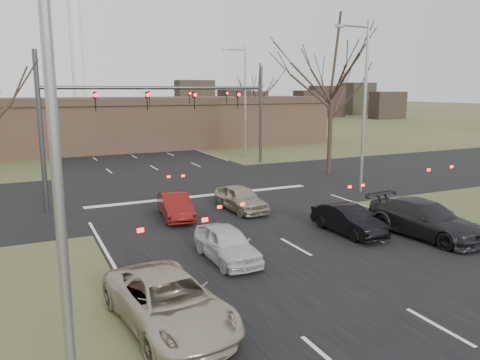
# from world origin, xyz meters

# --- Properties ---
(ground) EXTENTS (360.00, 360.00, 0.00)m
(ground) POSITION_xyz_m (0.00, 0.00, 0.00)
(ground) COLOR #3B4424
(ground) RESTS_ON ground
(road_main) EXTENTS (14.00, 300.00, 0.02)m
(road_main) POSITION_xyz_m (0.00, 60.00, 0.01)
(road_main) COLOR black
(road_main) RESTS_ON ground
(road_cross) EXTENTS (200.00, 14.00, 0.02)m
(road_cross) POSITION_xyz_m (0.00, 15.00, 0.01)
(road_cross) COLOR black
(road_cross) RESTS_ON ground
(building) EXTENTS (42.40, 10.40, 5.30)m
(building) POSITION_xyz_m (2.00, 38.00, 2.67)
(building) COLOR #886349
(building) RESTS_ON ground
(mast_arm_near) EXTENTS (12.12, 0.24, 8.00)m
(mast_arm_near) POSITION_xyz_m (-5.23, 13.00, 5.07)
(mast_arm_near) COLOR #383A3D
(mast_arm_near) RESTS_ON ground
(mast_arm_far) EXTENTS (11.12, 0.24, 8.00)m
(mast_arm_far) POSITION_xyz_m (6.18, 23.00, 5.02)
(mast_arm_far) COLOR #383A3D
(mast_arm_far) RESTS_ON ground
(streetlight_left) EXTENTS (2.34, 0.25, 10.00)m
(streetlight_left) POSITION_xyz_m (-8.82, -4.00, 5.59)
(streetlight_left) COLOR gray
(streetlight_left) RESTS_ON ground
(streetlight_right_near) EXTENTS (2.34, 0.25, 10.00)m
(streetlight_right_near) POSITION_xyz_m (8.82, 10.00, 5.59)
(streetlight_right_near) COLOR gray
(streetlight_right_near) RESTS_ON ground
(streetlight_right_far) EXTENTS (2.34, 0.25, 10.00)m
(streetlight_right_far) POSITION_xyz_m (9.32, 27.00, 5.59)
(streetlight_right_far) COLOR gray
(streetlight_right_far) RESTS_ON ground
(tree_right_near) EXTENTS (6.90, 6.90, 11.50)m
(tree_right_near) POSITION_xyz_m (11.00, 16.00, 8.90)
(tree_right_near) COLOR black
(tree_right_near) RESTS_ON ground
(tree_right_far) EXTENTS (5.40, 5.40, 9.00)m
(tree_right_far) POSITION_xyz_m (15.00, 35.00, 6.96)
(tree_right_far) COLOR black
(tree_right_far) RESTS_ON ground
(car_silver_suv) EXTENTS (2.83, 5.19, 1.38)m
(car_silver_suv) POSITION_xyz_m (-6.33, -0.91, 0.69)
(car_silver_suv) COLOR #B1A58F
(car_silver_suv) RESTS_ON ground
(car_white_sedan) EXTENTS (1.50, 3.68, 1.25)m
(car_white_sedan) POSITION_xyz_m (-3.00, 2.91, 0.63)
(car_white_sedan) COLOR silver
(car_white_sedan) RESTS_ON ground
(car_black_hatch) EXTENTS (1.44, 3.78, 1.23)m
(car_black_hatch) POSITION_xyz_m (3.00, 3.57, 0.61)
(car_black_hatch) COLOR black
(car_black_hatch) RESTS_ON ground
(car_charcoal_sedan) EXTENTS (2.71, 5.37, 1.50)m
(car_charcoal_sedan) POSITION_xyz_m (5.69, 1.90, 0.75)
(car_charcoal_sedan) COLOR black
(car_charcoal_sedan) RESTS_ON ground
(car_red_ahead) EXTENTS (1.76, 3.81, 1.21)m
(car_red_ahead) POSITION_xyz_m (-2.96, 9.13, 0.60)
(car_red_ahead) COLOR #5F100D
(car_red_ahead) RESTS_ON ground
(car_silver_ahead) EXTENTS (1.73, 3.90, 1.30)m
(car_silver_ahead) POSITION_xyz_m (0.50, 9.07, 0.65)
(car_silver_ahead) COLOR gray
(car_silver_ahead) RESTS_ON ground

